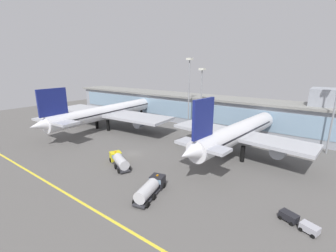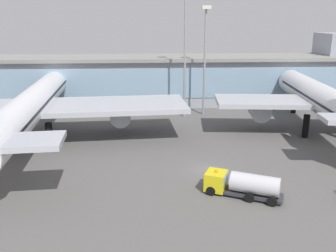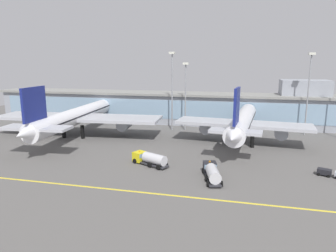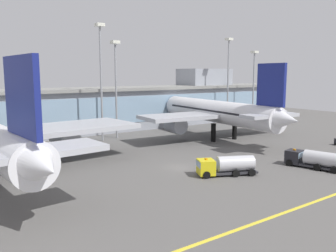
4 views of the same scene
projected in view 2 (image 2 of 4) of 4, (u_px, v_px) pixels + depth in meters
ground_plane at (205, 170)px, 49.56m from camera, size 205.18×205.18×0.00m
terminal_building at (187, 78)px, 88.17m from camera, size 149.56×14.00×16.73m
airliner_near_left at (32, 106)px, 59.81m from camera, size 52.53×59.28×16.97m
airliner_near_right at (321, 99)px, 64.14m from camera, size 37.83×47.00×17.14m
service_truck_far at (241, 184)px, 42.05m from camera, size 9.21×6.10×2.90m
apron_light_mast_west at (205, 45)px, 74.33m from camera, size 1.80×1.80×22.68m
apron_light_mast_east at (185, 36)px, 72.32m from camera, size 1.80×1.80×26.06m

